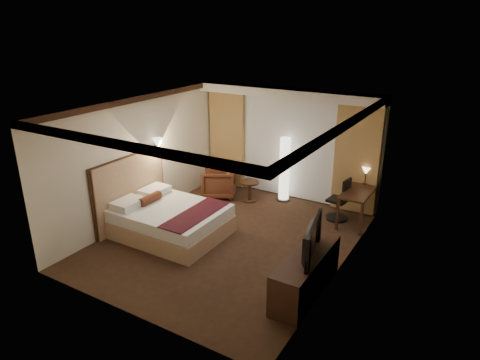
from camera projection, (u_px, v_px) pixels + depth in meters
The scene contains 21 objects.
floor at pixel (230, 239), 8.63m from camera, with size 4.50×5.50×0.01m, color black.
ceiling at pixel (229, 106), 7.69m from camera, with size 4.50×5.50×0.01m, color white.
back_wall at pixel (290, 143), 10.37m from camera, with size 4.50×0.02×2.70m, color beige.
left_wall at pixel (141, 158), 9.24m from camera, with size 0.02×5.50×2.70m, color beige.
right_wall at pixel (344, 200), 7.08m from camera, with size 0.02×5.50×2.70m, color beige.
crown_molding at pixel (229, 109), 7.71m from camera, with size 4.50×5.50×0.12m, color black, non-canonical shape.
soffit at pixel (287, 93), 9.74m from camera, with size 4.50×0.50×0.20m, color white.
curtain_sheer at pixel (288, 148), 10.35m from camera, with size 2.48×0.04×2.45m, color silver.
curtain_left_drape at pixel (227, 139), 11.11m from camera, with size 1.00×0.14×2.45m, color tan.
curtain_right_drape at pixel (357, 160), 9.48m from camera, with size 1.00×0.14×2.45m, color tan.
wall_sconce at pixel (158, 143), 9.38m from camera, with size 0.24×0.24×0.24m, color white, non-canonical shape.
bed at pixel (171, 221), 8.72m from camera, with size 2.11×1.65×0.62m, color white, non-canonical shape.
headboard at pixel (131, 191), 9.07m from camera, with size 0.12×1.95×1.50m, color #A57E60, non-canonical shape.
armchair at pixel (219, 181), 10.64m from camera, with size 0.78×0.73×0.80m, color #4F2617.
side_table at pixel (250, 191), 10.39m from camera, with size 0.46×0.46×0.51m, color black, non-canonical shape.
floor_lamp at pixel (284, 169), 10.26m from camera, with size 0.33×0.33×1.59m, color white, non-canonical shape.
desk at pixel (357, 206), 9.24m from camera, with size 0.55×1.22×0.75m, color black, non-canonical shape.
desk_lamp at pixel (365, 177), 9.42m from camera, with size 0.18×0.18×0.34m, color #FFD899, non-canonical shape.
office_chair at pixel (338, 198), 9.36m from camera, with size 0.47×0.47×0.98m, color black, non-canonical shape.
dresser at pixel (306, 274), 6.84m from camera, with size 0.50×1.78×0.69m, color black, non-canonical shape.
television at pixel (306, 235), 6.62m from camera, with size 1.15×0.66×0.15m, color black.
Camera 1 is at (4.11, -6.48, 4.14)m, focal length 32.00 mm.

